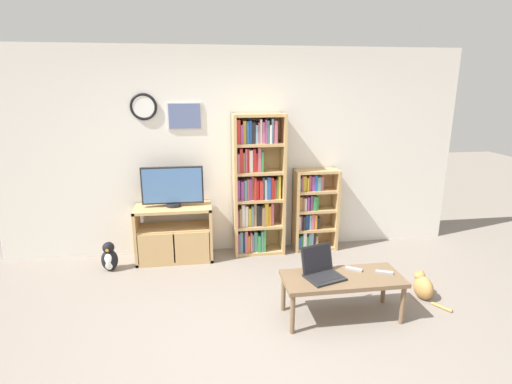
{
  "coord_description": "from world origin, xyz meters",
  "views": [
    {
      "loc": [
        -0.48,
        -2.78,
        2.15
      ],
      "look_at": [
        0.11,
        1.22,
        1.05
      ],
      "focal_mm": 28.0,
      "sensor_mm": 36.0,
      "label": 1
    }
  ],
  "objects": [
    {
      "name": "bookshelf_tall",
      "position": [
        0.24,
        2.08,
        0.9
      ],
      "size": [
        0.65,
        0.3,
        1.8
      ],
      "color": "tan",
      "rests_on": "ground_plane"
    },
    {
      "name": "remote_near_laptop",
      "position": [
        1.22,
        0.45,
        0.43
      ],
      "size": [
        0.16,
        0.1,
        0.02
      ],
      "rotation": [
        0.0,
        0.0,
        1.18
      ],
      "color": "#99999E",
      "rests_on": "coffee_table"
    },
    {
      "name": "penguin_figurine",
      "position": [
        -1.57,
        1.78,
        0.16
      ],
      "size": [
        0.19,
        0.17,
        0.36
      ],
      "color": "black",
      "rests_on": "ground_plane"
    },
    {
      "name": "coffee_table",
      "position": [
        0.81,
        0.44,
        0.37
      ],
      "size": [
        1.12,
        0.47,
        0.42
      ],
      "color": "brown",
      "rests_on": "ground_plane"
    },
    {
      "name": "bookshelf_short",
      "position": [
        0.99,
        2.09,
        0.53
      ],
      "size": [
        0.57,
        0.27,
        1.08
      ],
      "color": "tan",
      "rests_on": "ground_plane"
    },
    {
      "name": "cat",
      "position": [
        1.76,
        0.64,
        0.13
      ],
      "size": [
        0.25,
        0.43,
        0.29
      ],
      "rotation": [
        0.0,
        0.0,
        0.18
      ],
      "color": "#B78447",
      "rests_on": "ground_plane"
    },
    {
      "name": "remote_far_from_laptop",
      "position": [
        0.96,
        0.55,
        0.43
      ],
      "size": [
        0.16,
        0.13,
        0.02
      ],
      "rotation": [
        0.0,
        0.0,
        4.11
      ],
      "color": "#99999E",
      "rests_on": "coffee_table"
    },
    {
      "name": "laptop",
      "position": [
        0.61,
        0.48,
        0.49
      ],
      "size": [
        0.41,
        0.39,
        0.28
      ],
      "rotation": [
        0.0,
        0.0,
        0.31
      ],
      "color": "#232326",
      "rests_on": "coffee_table"
    },
    {
      "name": "ground_plane",
      "position": [
        0.0,
        0.0,
        0.0
      ],
      "size": [
        18.0,
        18.0,
        0.0
      ],
      "primitive_type": "plane",
      "color": "gray"
    },
    {
      "name": "tv_stand",
      "position": [
        -0.81,
        1.98,
        0.35
      ],
      "size": [
        0.94,
        0.42,
        0.69
      ],
      "color": "tan",
      "rests_on": "ground_plane"
    },
    {
      "name": "wall_back",
      "position": [
        -0.01,
        2.26,
        1.3
      ],
      "size": [
        5.89,
        0.09,
        2.6
      ],
      "color": "silver",
      "rests_on": "ground_plane"
    },
    {
      "name": "television",
      "position": [
        -0.8,
        2.01,
        0.95
      ],
      "size": [
        0.74,
        0.18,
        0.5
      ],
      "color": "black",
      "rests_on": "tv_stand"
    }
  ]
}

